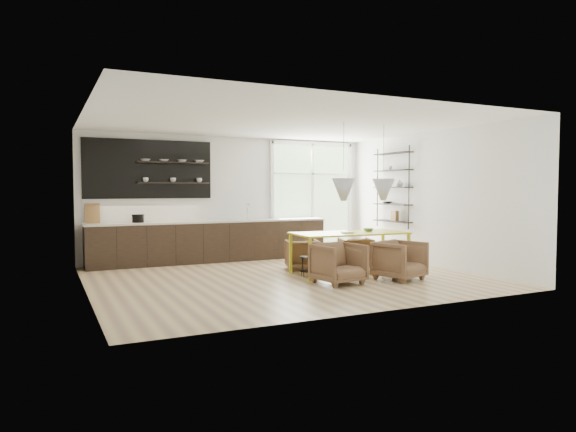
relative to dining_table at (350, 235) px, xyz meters
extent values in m
cube|color=#DDC088|center=(-1.31, 0.15, -0.76)|extent=(7.00, 6.00, 0.01)
cube|color=white|center=(-1.31, 3.15, 0.69)|extent=(7.00, 0.02, 2.90)
cube|color=white|center=(-4.81, 0.15, 0.69)|extent=(0.02, 6.00, 2.90)
cube|color=white|center=(2.19, 0.15, 0.69)|extent=(0.02, 6.00, 2.90)
cube|color=white|center=(-1.31, 0.15, 2.14)|extent=(7.00, 6.00, 0.01)
cube|color=#B2D1A5|center=(0.84, 3.12, 0.69)|extent=(2.20, 0.02, 2.70)
cube|color=white|center=(0.84, 3.09, 0.69)|extent=(2.30, 0.08, 2.80)
cone|color=silver|center=(-0.36, -0.35, 0.89)|extent=(0.44, 0.44, 0.42)
cone|color=silver|center=(0.54, -0.35, 0.89)|extent=(0.44, 0.44, 0.42)
cylinder|color=black|center=(-0.36, -0.35, 1.70)|extent=(0.01, 0.01, 0.89)
cylinder|color=black|center=(0.54, -0.35, 1.70)|extent=(0.01, 0.01, 0.89)
cube|color=black|center=(-1.91, 2.82, -0.31)|extent=(5.50, 0.65, 0.90)
cube|color=beige|center=(-1.91, 2.82, 0.16)|extent=(5.54, 0.69, 0.04)
cube|color=white|center=(-1.91, 3.14, 0.44)|extent=(5.50, 0.02, 0.55)
cube|color=black|center=(-3.26, 3.11, 1.34)|extent=(2.80, 0.06, 1.30)
cube|color=black|center=(-2.76, 2.97, 1.49)|extent=(1.60, 0.28, 0.03)
cube|color=black|center=(-2.76, 2.97, 1.04)|extent=(1.60, 0.28, 0.03)
cube|color=olive|center=(-4.46, 3.05, 0.39)|extent=(0.30, 0.10, 0.42)
cylinder|color=silver|center=(-1.01, 2.92, 0.36)|extent=(0.02, 0.02, 0.40)
imported|color=white|center=(-3.36, 2.97, 1.53)|extent=(0.22, 0.22, 0.05)
imported|color=white|center=(-2.96, 2.97, 1.53)|extent=(0.22, 0.22, 0.05)
imported|color=white|center=(-2.56, 2.97, 1.53)|extent=(0.22, 0.22, 0.05)
imported|color=white|center=(-2.16, 2.97, 1.53)|extent=(0.22, 0.22, 0.05)
imported|color=white|center=(-3.36, 2.97, 1.10)|extent=(0.12, 0.12, 0.10)
imported|color=white|center=(-2.76, 2.97, 1.10)|extent=(0.12, 0.12, 0.10)
imported|color=white|center=(-2.16, 2.97, 1.10)|extent=(0.12, 0.12, 0.10)
cylinder|color=black|center=(-3.56, 2.86, 0.26)|extent=(0.25, 0.25, 0.15)
cube|color=black|center=(2.05, 0.75, 0.94)|extent=(0.02, 0.02, 1.90)
cube|color=black|center=(2.05, 1.95, 0.94)|extent=(0.02, 0.02, 1.90)
cube|color=black|center=(2.05, 1.35, 0.14)|extent=(0.26, 1.20, 0.02)
cube|color=black|center=(2.05, 1.35, 0.54)|extent=(0.26, 1.20, 0.02)
cube|color=black|center=(2.05, 1.35, 0.94)|extent=(0.26, 1.20, 0.02)
cube|color=black|center=(2.05, 1.35, 1.34)|extent=(0.26, 1.20, 0.03)
cube|color=black|center=(2.05, 1.35, 1.74)|extent=(0.26, 1.20, 0.03)
imported|color=white|center=(2.05, 1.10, 1.05)|extent=(0.18, 0.18, 0.19)
imported|color=#333338|center=(2.05, 1.55, 0.58)|extent=(0.22, 0.22, 0.05)
imported|color=white|center=(2.05, 1.45, 1.40)|extent=(0.10, 0.10, 0.09)
cube|color=olive|center=(2.05, 1.25, 0.27)|extent=(0.10, 0.18, 0.24)
cube|color=yellow|center=(0.00, 0.00, 0.04)|extent=(2.28, 1.12, 0.03)
cube|color=yellow|center=(-1.09, -0.39, -0.37)|extent=(0.05, 0.05, 0.78)
cube|color=yellow|center=(-1.04, 0.51, -0.37)|extent=(0.05, 0.05, 0.78)
cube|color=yellow|center=(1.04, -0.51, -0.37)|extent=(0.05, 0.05, 0.78)
cube|color=yellow|center=(1.09, 0.39, -0.37)|extent=(0.05, 0.05, 0.78)
imported|color=brown|center=(-0.59, 0.86, -0.45)|extent=(0.84, 0.85, 0.62)
imported|color=brown|center=(0.62, 0.72, -0.45)|extent=(0.85, 0.86, 0.62)
imported|color=brown|center=(-0.76, -0.84, -0.40)|extent=(0.85, 0.87, 0.71)
imported|color=brown|center=(0.46, -0.97, -0.40)|extent=(0.96, 0.98, 0.72)
cylinder|color=black|center=(-0.89, 0.07, -0.39)|extent=(0.28, 0.28, 0.02)
cylinder|color=black|center=(-0.89, 0.07, -0.65)|extent=(0.30, 0.30, 0.01)
cylinder|color=black|center=(-0.77, 0.12, -0.57)|extent=(0.01, 0.01, 0.37)
cylinder|color=black|center=(-0.94, 0.19, -0.57)|extent=(0.01, 0.01, 0.37)
cylinder|color=black|center=(-1.02, 0.02, -0.57)|extent=(0.01, 0.01, 0.37)
cylinder|color=black|center=(-0.84, -0.05, -0.57)|extent=(0.01, 0.01, 0.37)
imported|color=white|center=(-0.21, -0.05, 0.07)|extent=(0.29, 0.34, 0.03)
imported|color=#467546|center=(0.46, 0.02, 0.09)|extent=(0.20, 0.20, 0.06)
camera|label=1|loc=(-5.42, -8.49, 0.90)|focal=32.00mm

